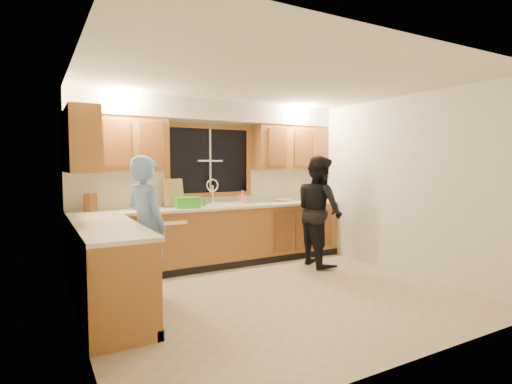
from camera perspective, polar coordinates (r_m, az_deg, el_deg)
floor at (r=4.90m, az=2.45°, el=-14.43°), size 4.20×4.20×0.00m
ceiling at (r=4.74m, az=2.54°, el=15.58°), size 4.20×4.20×0.00m
wall_back at (r=6.35m, az=-6.60°, el=1.28°), size 4.20×0.00×4.20m
wall_left at (r=3.97m, az=-24.19°, el=-0.65°), size 0.00×3.80×3.80m
wall_right at (r=6.03m, az=19.70°, el=0.94°), size 0.00×3.80×3.80m
base_cabinets_back at (r=6.16m, az=-5.45°, el=-6.37°), size 4.20×0.60×0.88m
base_cabinets_left at (r=4.48m, az=-20.42°, el=-10.56°), size 0.60×1.90×0.88m
countertop_back at (r=6.08m, az=-5.42°, el=-2.13°), size 4.20×0.63×0.04m
countertop_left at (r=4.39m, az=-20.37°, el=-4.73°), size 0.63×1.90×0.04m
upper_cabinets_left at (r=5.78m, az=-19.22°, el=6.53°), size 1.35×0.33×0.75m
upper_cabinets_right at (r=6.88m, az=4.98°, el=6.29°), size 1.35×0.33×0.75m
upper_cabinets_return at (r=5.10m, az=-23.67°, el=6.78°), size 0.33×0.90×0.75m
soffit at (r=6.23m, az=-6.05°, el=11.38°), size 4.20×0.35×0.30m
window_frame at (r=6.33m, az=-6.59°, el=4.45°), size 1.44×0.03×1.14m
sink at (r=6.11m, az=-5.50°, el=-2.44°), size 0.86×0.52×0.57m
dishwasher at (r=5.87m, az=-13.07°, el=-7.28°), size 0.60×0.56×0.82m
stove at (r=3.94m, az=-19.10°, el=-12.41°), size 0.58×0.75×0.90m
man at (r=4.80m, az=-15.40°, el=-4.82°), size 0.58×0.70×1.65m
woman at (r=6.17m, az=9.01°, el=-2.66°), size 0.73×0.88×1.68m
knife_block at (r=5.73m, az=-22.57°, el=-1.40°), size 0.17×0.17×0.24m
cutting_board at (r=6.06m, az=-11.71°, el=-0.07°), size 0.32×0.13×0.41m
dish_crate at (r=5.80m, az=-9.83°, el=-1.50°), size 0.38×0.36×0.15m
soap_bottle at (r=6.32m, az=-1.99°, el=-0.74°), size 0.11×0.12×0.21m
bowl at (r=6.70m, az=3.80°, el=-1.14°), size 0.27×0.27×0.06m
can_left at (r=5.84m, az=-8.70°, el=-1.68°), size 0.08×0.08×0.11m
can_right at (r=5.86m, az=-7.24°, el=-1.57°), size 0.09×0.09×0.12m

